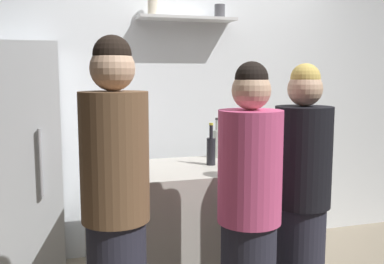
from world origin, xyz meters
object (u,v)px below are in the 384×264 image
Objects in this scene: refrigerator at (18,167)px; person_blonde at (301,200)px; person_pink_top at (249,216)px; water_bottle_plastic at (247,145)px; wine_bottle_dark_glass at (211,150)px; wine_bottle_pale_glass at (217,143)px; utensil_holder at (278,161)px; baking_pan at (115,167)px; person_brown_jacket at (116,211)px.

person_blonde is (1.67, -1.06, -0.09)m from refrigerator.
person_blonde is at bearing -32.35° from refrigerator.
person_pink_top is 1.00× the size of person_blonde.
wine_bottle_dark_glass is at bearing -161.60° from water_bottle_plastic.
wine_bottle_pale_glass is 0.24m from water_bottle_plastic.
person_blonde is (0.33, -0.71, -0.21)m from wine_bottle_dark_glass.
utensil_holder is 0.44m from person_blonde.
refrigerator is 1.39m from wine_bottle_dark_glass.
wine_bottle_dark_glass is at bearing 43.48° from person_blonde.
person_blonde is at bearing -65.04° from wine_bottle_dark_glass.
refrigerator reaches higher than person_pink_top.
baking_pan is 0.83m from person_brown_jacket.
person_brown_jacket is at bearing -130.92° from wine_bottle_pale_glass.
person_blonde is at bearing -98.03° from utensil_holder.
water_bottle_plastic is at bearing 6.22° from baking_pan.
person_blonde is at bearing -90.28° from water_bottle_plastic.
baking_pan is at bearing -179.88° from wine_bottle_dark_glass.
water_bottle_plastic is (1.03, 0.11, 0.09)m from baking_pan.
person_pink_top is at bearing -129.44° from utensil_holder.
water_bottle_plastic is 0.15× the size of person_brown_jacket.
refrigerator reaches higher than person_blonde.
baking_pan is at bearing -28.71° from refrigerator.
wine_bottle_dark_glass is at bearing -140.49° from person_pink_top.
utensil_holder is at bearing -173.75° from person_pink_top.
person_blonde reaches higher than baking_pan.
wine_bottle_dark_glass is 1.22× the size of water_bottle_plastic.
person_brown_jacket is at bearing -49.76° from person_pink_top.
refrigerator reaches higher than person_brown_jacket.
refrigerator reaches higher than water_bottle_plastic.
person_brown_jacket is (-1.13, -0.93, -0.14)m from water_bottle_plastic.
baking_pan is at bearing -173.78° from water_bottle_plastic.
refrigerator is 1.70m from water_bottle_plastic.
baking_pan is (0.65, -0.35, 0.03)m from refrigerator.
person_brown_jacket reaches higher than utensil_holder.
wine_bottle_dark_glass is at bearing -22.53° from person_brown_jacket.
refrigerator is 1.09× the size of person_pink_top.
wine_bottle_dark_glass is at bearing -14.73° from refrigerator.
person_blonde reaches higher than utensil_holder.
person_brown_jacket is (-0.70, 0.07, 0.07)m from person_pink_top.
baking_pan is 0.88m from wine_bottle_pale_glass.
refrigerator is 1.02× the size of person_brown_jacket.
wine_bottle_pale_glass is 1.25× the size of water_bottle_plastic.
person_pink_top reaches higher than baking_pan.
wine_bottle_pale_glass is at bearing 61.41° from wine_bottle_dark_glass.
wine_bottle_pale_glass is (0.84, 0.26, 0.09)m from baking_pan.
person_pink_top is 0.93× the size of person_brown_jacket.
utensil_holder is 1.29m from person_brown_jacket.
wine_bottle_dark_glass is 0.81m from person_blonde.
wine_bottle_dark_glass is 0.19× the size of person_blonde.
water_bottle_plastic is (0.19, -0.15, -0.01)m from wine_bottle_pale_glass.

